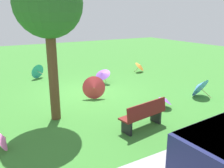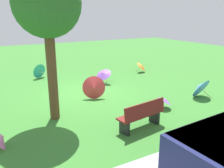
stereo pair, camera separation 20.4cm
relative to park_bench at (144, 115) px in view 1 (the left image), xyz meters
The scene contains 10 objects.
ground 4.04m from the park_bench, 89.72° to the right, with size 40.00×40.00×0.00m, color #387A2D.
park_bench is the anchor object (origin of this frame).
shade_tree 4.39m from the park_bench, 45.07° to the right, with size 2.10×2.10×4.80m.
parasol_purple_0 2.01m from the park_bench, 152.04° to the right, with size 0.69×0.70×0.51m.
parasol_purple_1 5.23m from the park_bench, 104.13° to the right, with size 1.02×1.03×0.80m.
parasol_teal_0 7.99m from the park_bench, 80.25° to the right, with size 0.86×0.79×0.81m.
parasol_blue_0 4.08m from the park_bench, 162.82° to the right, with size 1.05×1.01×0.89m.
parasol_orange_0 7.61m from the park_bench, 126.14° to the right, with size 0.89×0.89×0.66m.
parasol_pink_0 4.01m from the park_bench, 12.69° to the right, with size 0.64×0.69×0.65m.
parasol_red_1 3.22m from the park_bench, 87.86° to the right, with size 1.03×1.03×0.98m.
Camera 1 is at (4.24, 9.32, 3.42)m, focal length 38.09 mm.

